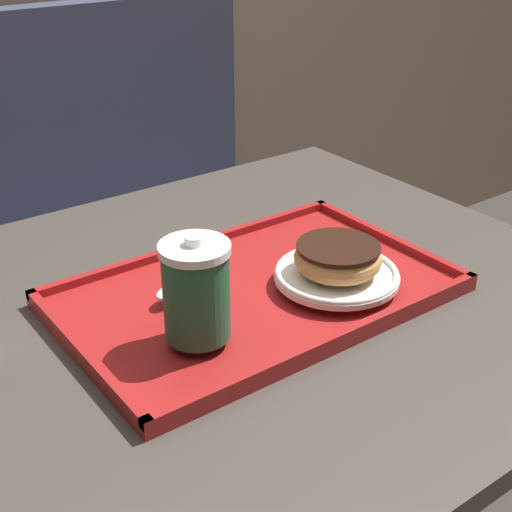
{
  "coord_description": "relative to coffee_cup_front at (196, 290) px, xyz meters",
  "views": [
    {
      "loc": [
        -0.49,
        -0.69,
        1.24
      ],
      "look_at": [
        0.01,
        -0.02,
        0.81
      ],
      "focal_mm": 50.0,
      "sensor_mm": 36.0,
      "label": 1
    }
  ],
  "objects": [
    {
      "name": "coffee_cup_front",
      "position": [
        0.0,
        0.0,
        0.0
      ],
      "size": [
        0.08,
        0.08,
        0.13
      ],
      "color": "#235638",
      "rests_on": "serving_tray"
    },
    {
      "name": "spoon",
      "position": [
        0.04,
        0.11,
        -0.06
      ],
      "size": [
        0.15,
        0.09,
        0.01
      ],
      "rotation": [
        0.0,
        0.0,
        3.64
      ],
      "color": "silver",
      "rests_on": "serving_tray"
    },
    {
      "name": "donut_chocolate_glazed",
      "position": [
        0.22,
        0.0,
        -0.03
      ],
      "size": [
        0.12,
        0.12,
        0.04
      ],
      "color": "tan",
      "rests_on": "plate_with_chocolate_donut"
    },
    {
      "name": "booth_bench",
      "position": [
        0.15,
        0.95,
        -0.52
      ],
      "size": [
        1.27,
        0.44,
        1.0
      ],
      "color": "#33384C",
      "rests_on": "ground_plane"
    },
    {
      "name": "plate_with_chocolate_donut",
      "position": [
        0.22,
        0.0,
        -0.05
      ],
      "size": [
        0.17,
        0.17,
        0.01
      ],
      "color": "white",
      "rests_on": "serving_tray"
    },
    {
      "name": "serving_tray",
      "position": [
        0.13,
        0.06,
        -0.08
      ],
      "size": [
        0.51,
        0.33,
        0.02
      ],
      "color": "maroon",
      "rests_on": "cafe_table"
    },
    {
      "name": "cafe_table",
      "position": [
        0.12,
        0.08,
        -0.26
      ],
      "size": [
        0.97,
        0.84,
        0.75
      ],
      "color": "#38332D",
      "rests_on": "ground_plane"
    }
  ]
}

